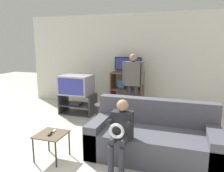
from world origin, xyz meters
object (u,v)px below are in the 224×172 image
Objects in this scene: folding_stool at (102,109)px; remote_control_black at (51,134)px; tv_stand at (78,104)px; person_standing_adult at (133,79)px; media_shelf at (127,90)px; person_seated_child at (121,129)px; couch at (153,138)px; television_main at (76,85)px; snack_table at (51,137)px; television_flat at (128,65)px; remote_control_white at (53,132)px.

remote_control_black is at bearing -104.37° from folding_stool.
person_standing_adult reaches higher than tv_stand.
media_shelf is 1.64m from folding_stool.
media_shelf reaches higher than person_seated_child.
couch is (1.14, -0.72, -0.17)m from folding_stool.
television_main is 1.73× the size of snack_table.
television_main is at bearing -169.71° from person_standing_adult.
tv_stand is at bearing -145.76° from media_shelf.
television_flat reaches higher than media_shelf.
television_main is at bearing 167.69° from tv_stand.
person_seated_child is at bearing -8.54° from remote_control_white.
media_shelf is at bearing 113.78° from couch.
television_flat is 3.05m from person_seated_child.
person_seated_child reaches higher than remote_control_white.
tv_stand is 2.29m from snack_table.
remote_control_white is (-0.45, -2.90, -0.10)m from media_shelf.
television_main reaches higher than remote_control_white.
couch reaches higher than tv_stand.
person_seated_child reaches higher than tv_stand.
television_main is at bearing 143.78° from couch.
remote_control_white is (0.00, 0.05, 0.06)m from snack_table.
snack_table is at bearing -98.79° from media_shelf.
television_flat is 3.07m from remote_control_white.
remote_control_black is at bearing -73.11° from tv_stand.
television_flat is at bearing 113.41° from couch.
person_seated_child is (1.10, 0.09, 0.18)m from remote_control_black.
person_seated_child is (1.77, -2.13, 0.35)m from tv_stand.
remote_control_black is 0.08m from remote_control_white.
folding_stool is 1.47m from person_seated_child.
media_shelf is 2.96m from person_seated_child.
person_seated_child is (1.11, 0.06, 0.24)m from snack_table.
snack_table is 0.43× the size of person_seated_child.
media_shelf is 7.20× the size of remote_control_white.
media_shelf is (1.14, 0.76, -0.23)m from television_main.
remote_control_white is 2.56m from person_standing_adult.
remote_control_black is at bearing -69.45° from snack_table.
person_standing_adult is at bearing 112.53° from couch.
person_standing_adult reaches higher than remote_control_white.
media_shelf reaches higher than snack_table.
snack_table is 0.22× the size of couch.
couch is 1.28× the size of person_standing_adult.
television_flat is 2.76m from couch.
person_seated_child is (0.64, -2.92, -0.62)m from television_flat.
tv_stand is 2.02× the size of snack_table.
tv_stand is at bearing 98.37° from remote_control_white.
person_seated_child is at bearing -49.94° from television_main.
folding_stool is 1.36m from couch.
person_standing_adult reaches higher than television_flat.
remote_control_black is 0.14× the size of person_seated_child.
media_shelf reaches higher than folding_stool.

